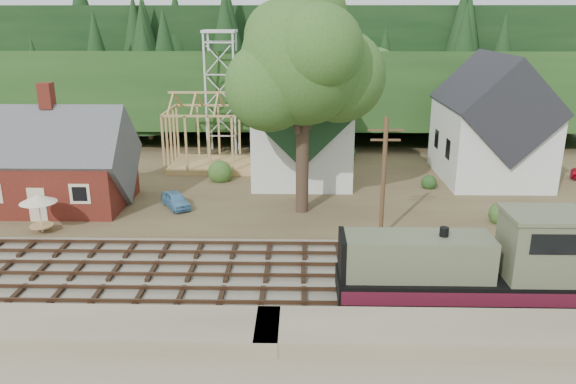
{
  "coord_description": "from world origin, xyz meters",
  "views": [
    {
      "loc": [
        1.81,
        -28.17,
        13.83
      ],
      "look_at": [
        1.08,
        6.0,
        3.0
      ],
      "focal_mm": 35.0,
      "sensor_mm": 36.0,
      "label": 1
    }
  ],
  "objects_px": {
    "locomotive": "(471,266)",
    "patio_set": "(38,200)",
    "car_green": "(31,199)",
    "car_blue": "(176,200)"
  },
  "relations": [
    {
      "from": "locomotive",
      "to": "car_green",
      "type": "height_order",
      "value": "locomotive"
    },
    {
      "from": "car_green",
      "to": "patio_set",
      "type": "relative_size",
      "value": 1.43
    },
    {
      "from": "car_green",
      "to": "patio_set",
      "type": "bearing_deg",
      "value": -124.66
    },
    {
      "from": "locomotive",
      "to": "patio_set",
      "type": "xyz_separation_m",
      "value": [
        -25.12,
        8.5,
        0.38
      ]
    },
    {
      "from": "car_green",
      "to": "patio_set",
      "type": "distance_m",
      "value": 5.98
    },
    {
      "from": "car_blue",
      "to": "car_green",
      "type": "distance_m",
      "value": 10.65
    },
    {
      "from": "car_blue",
      "to": "car_green",
      "type": "xyz_separation_m",
      "value": [
        -10.64,
        -0.19,
        0.03
      ]
    },
    {
      "from": "locomotive",
      "to": "patio_set",
      "type": "distance_m",
      "value": 26.52
    },
    {
      "from": "locomotive",
      "to": "car_green",
      "type": "relative_size",
      "value": 3.23
    },
    {
      "from": "car_blue",
      "to": "patio_set",
      "type": "xyz_separation_m",
      "value": [
        -7.65,
        -5.11,
        1.62
      ]
    }
  ]
}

